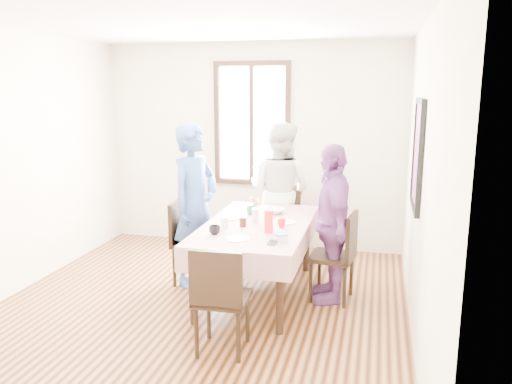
# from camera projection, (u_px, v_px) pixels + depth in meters

# --- Properties ---
(ground) EXTENTS (4.50, 4.50, 0.00)m
(ground) POSITION_uv_depth(u_px,v_px,m) (195.00, 312.00, 4.87)
(ground) COLOR black
(ground) RESTS_ON ground
(back_wall) EXTENTS (4.00, 0.00, 4.00)m
(back_wall) POSITION_uv_depth(u_px,v_px,m) (252.00, 146.00, 6.74)
(back_wall) COLOR beige
(back_wall) RESTS_ON ground
(right_wall) EXTENTS (0.00, 4.50, 4.50)m
(right_wall) POSITION_uv_depth(u_px,v_px,m) (421.00, 183.00, 4.13)
(right_wall) COLOR beige
(right_wall) RESTS_ON ground
(window_frame) EXTENTS (1.02, 0.06, 1.62)m
(window_frame) POSITION_uv_depth(u_px,v_px,m) (252.00, 124.00, 6.66)
(window_frame) COLOR black
(window_frame) RESTS_ON back_wall
(window_pane) EXTENTS (0.90, 0.02, 1.50)m
(window_pane) POSITION_uv_depth(u_px,v_px,m) (252.00, 124.00, 6.67)
(window_pane) COLOR white
(window_pane) RESTS_ON back_wall
(art_poster) EXTENTS (0.04, 0.76, 0.96)m
(art_poster) POSITION_uv_depth(u_px,v_px,m) (418.00, 155.00, 4.38)
(art_poster) COLOR red
(art_poster) RESTS_ON right_wall
(dining_table) EXTENTS (0.92, 1.73, 0.75)m
(dining_table) POSITION_uv_depth(u_px,v_px,m) (257.00, 260.00, 5.23)
(dining_table) COLOR black
(dining_table) RESTS_ON ground
(tablecloth) EXTENTS (1.04, 1.85, 0.01)m
(tablecloth) POSITION_uv_depth(u_px,v_px,m) (257.00, 224.00, 5.15)
(tablecloth) COLOR #5C0717
(tablecloth) RESTS_ON dining_table
(chair_left) EXTENTS (0.46, 0.46, 0.91)m
(chair_left) POSITION_uv_depth(u_px,v_px,m) (193.00, 242.00, 5.54)
(chair_left) COLOR black
(chair_left) RESTS_ON ground
(chair_right) EXTENTS (0.47, 0.47, 0.91)m
(chair_right) POSITION_uv_depth(u_px,v_px,m) (332.00, 256.00, 5.08)
(chair_right) COLOR black
(chair_right) RESTS_ON ground
(chair_far) EXTENTS (0.47, 0.47, 0.91)m
(chair_far) POSITION_uv_depth(u_px,v_px,m) (280.00, 223.00, 6.34)
(chair_far) COLOR black
(chair_far) RESTS_ON ground
(chair_near) EXTENTS (0.44, 0.44, 0.91)m
(chair_near) POSITION_uv_depth(u_px,v_px,m) (222.00, 298.00, 4.08)
(chair_near) COLOR black
(chair_near) RESTS_ON ground
(person_left) EXTENTS (0.62, 0.75, 1.75)m
(person_left) POSITION_uv_depth(u_px,v_px,m) (194.00, 205.00, 5.45)
(person_left) COLOR #304D8A
(person_left) RESTS_ON ground
(person_far) EXTENTS (0.99, 0.86, 1.72)m
(person_far) POSITION_uv_depth(u_px,v_px,m) (279.00, 192.00, 6.24)
(person_far) COLOR silver
(person_far) RESTS_ON ground
(person_right) EXTENTS (0.62, 1.00, 1.59)m
(person_right) POSITION_uv_depth(u_px,v_px,m) (331.00, 223.00, 5.02)
(person_right) COLOR #733C7F
(person_right) RESTS_ON ground
(mug_black) EXTENTS (0.11, 0.11, 0.08)m
(mug_black) POSITION_uv_depth(u_px,v_px,m) (215.00, 230.00, 4.76)
(mug_black) COLOR black
(mug_black) RESTS_ON tablecloth
(mug_flag) EXTENTS (0.12, 0.12, 0.08)m
(mug_flag) POSITION_uv_depth(u_px,v_px,m) (282.00, 224.00, 4.99)
(mug_flag) COLOR red
(mug_flag) RESTS_ON tablecloth
(mug_green) EXTENTS (0.15, 0.15, 0.08)m
(mug_green) POSITION_uv_depth(u_px,v_px,m) (251.00, 210.00, 5.52)
(mug_green) COLOR #0C7226
(mug_green) RESTS_ON tablecloth
(serving_bowl) EXTENTS (0.27, 0.27, 0.05)m
(serving_bowl) POSITION_uv_depth(u_px,v_px,m) (275.00, 211.00, 5.56)
(serving_bowl) COLOR white
(serving_bowl) RESTS_ON tablecloth
(juice_carton) EXTENTS (0.07, 0.07, 0.22)m
(juice_carton) POSITION_uv_depth(u_px,v_px,m) (269.00, 222.00, 4.80)
(juice_carton) COLOR red
(juice_carton) RESTS_ON tablecloth
(butter_tub) EXTENTS (0.12, 0.12, 0.06)m
(butter_tub) POSITION_uv_depth(u_px,v_px,m) (281.00, 238.00, 4.56)
(butter_tub) COLOR white
(butter_tub) RESTS_ON tablecloth
(jam_jar) EXTENTS (0.07, 0.07, 0.10)m
(jam_jar) POSITION_uv_depth(u_px,v_px,m) (243.00, 222.00, 5.03)
(jam_jar) COLOR black
(jam_jar) RESTS_ON tablecloth
(drinking_glass) EXTENTS (0.08, 0.08, 0.11)m
(drinking_glass) POSITION_uv_depth(u_px,v_px,m) (224.00, 222.00, 4.98)
(drinking_glass) COLOR silver
(drinking_glass) RESTS_ON tablecloth
(smartphone) EXTENTS (0.08, 0.15, 0.01)m
(smartphone) POSITION_uv_depth(u_px,v_px,m) (272.00, 243.00, 4.50)
(smartphone) COLOR black
(smartphone) RESTS_ON tablecloth
(flower_vase) EXTENTS (0.07, 0.07, 0.14)m
(flower_vase) POSITION_uv_depth(u_px,v_px,m) (255.00, 215.00, 5.19)
(flower_vase) COLOR silver
(flower_vase) RESTS_ON tablecloth
(plate_left) EXTENTS (0.20, 0.20, 0.01)m
(plate_left) POSITION_uv_depth(u_px,v_px,m) (230.00, 218.00, 5.35)
(plate_left) COLOR white
(plate_left) RESTS_ON tablecloth
(plate_right) EXTENTS (0.20, 0.20, 0.01)m
(plate_right) POSITION_uv_depth(u_px,v_px,m) (287.00, 222.00, 5.17)
(plate_right) COLOR white
(plate_right) RESTS_ON tablecloth
(plate_far) EXTENTS (0.20, 0.20, 0.01)m
(plate_far) POSITION_uv_depth(u_px,v_px,m) (271.00, 208.00, 5.79)
(plate_far) COLOR white
(plate_far) RESTS_ON tablecloth
(plate_near) EXTENTS (0.20, 0.20, 0.01)m
(plate_near) POSITION_uv_depth(u_px,v_px,m) (238.00, 239.00, 4.61)
(plate_near) COLOR white
(plate_near) RESTS_ON tablecloth
(butter_lid) EXTENTS (0.12, 0.12, 0.01)m
(butter_lid) POSITION_uv_depth(u_px,v_px,m) (281.00, 234.00, 4.56)
(butter_lid) COLOR blue
(butter_lid) RESTS_ON butter_tub
(flower_bunch) EXTENTS (0.09, 0.09, 0.10)m
(flower_bunch) POSITION_uv_depth(u_px,v_px,m) (255.00, 204.00, 5.17)
(flower_bunch) COLOR yellow
(flower_bunch) RESTS_ON flower_vase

